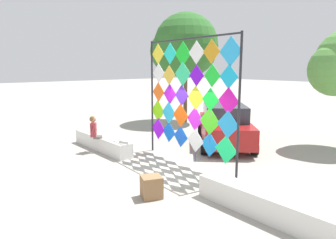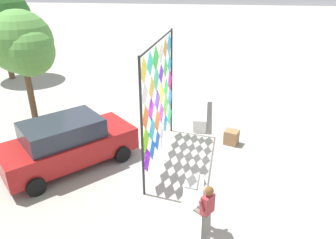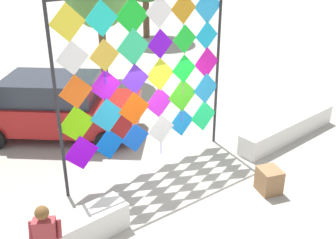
# 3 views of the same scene
# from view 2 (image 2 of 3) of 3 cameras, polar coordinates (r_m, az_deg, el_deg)

# --- Properties ---
(ground) EXTENTS (120.00, 120.00, 0.00)m
(ground) POSITION_cam_2_polar(r_m,az_deg,el_deg) (11.60, 3.66, -6.63)
(ground) COLOR #9E998E
(plaza_ledge_left) EXTENTS (3.63, 0.54, 0.56)m
(plaza_ledge_left) POSITION_cam_2_polar(r_m,az_deg,el_deg) (8.47, 4.07, -18.21)
(plaza_ledge_left) COLOR silver
(plaza_ledge_left) RESTS_ON ground
(plaza_ledge_right) EXTENTS (3.63, 0.54, 0.56)m
(plaza_ledge_right) POSITION_cam_2_polar(r_m,az_deg,el_deg) (14.76, 5.94, 1.70)
(plaza_ledge_right) COLOR silver
(plaza_ledge_right) RESTS_ON ground
(kite_display_rack) EXTENTS (4.35, 0.37, 4.20)m
(kite_display_rack) POSITION_cam_2_polar(r_m,az_deg,el_deg) (10.52, -1.57, 4.32)
(kite_display_rack) COLOR #232328
(kite_display_rack) RESTS_ON ground
(seated_vendor) EXTENTS (0.64, 0.68, 1.41)m
(seated_vendor) POSITION_cam_2_polar(r_m,az_deg,el_deg) (8.22, 6.61, -14.91)
(seated_vendor) COLOR #666056
(seated_vendor) RESTS_ON ground
(parked_car) EXTENTS (4.44, 4.38, 1.70)m
(parked_car) POSITION_cam_2_polar(r_m,az_deg,el_deg) (11.22, -17.57, -3.99)
(parked_car) COLOR maroon
(parked_car) RESTS_ON ground
(cardboard_box_large) EXTENTS (0.61, 0.63, 0.56)m
(cardboard_box_large) POSITION_cam_2_polar(r_m,az_deg,el_deg) (12.52, 11.29, -3.13)
(cardboard_box_large) COLOR olive
(cardboard_box_large) RESTS_ON ground
(tree_broadleaf) EXTENTS (2.66, 2.83, 4.75)m
(tree_broadleaf) POSITION_cam_2_polar(r_m,az_deg,el_deg) (14.63, -24.47, 11.98)
(tree_broadleaf) COLOR brown
(tree_broadleaf) RESTS_ON ground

